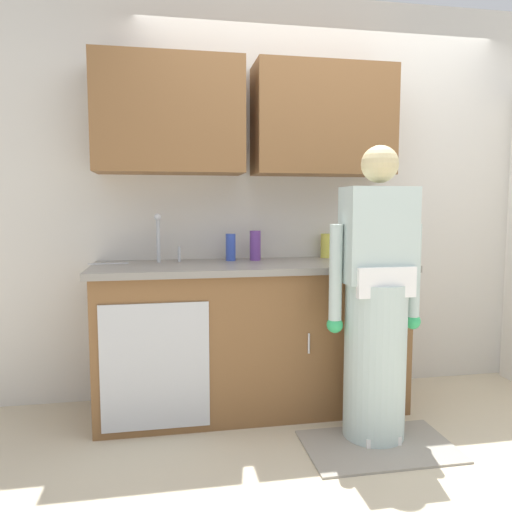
# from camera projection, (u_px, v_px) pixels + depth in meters

# --- Properties ---
(ground_plane) EXTENTS (9.00, 9.00, 0.00)m
(ground_plane) POSITION_uv_depth(u_px,v_px,m) (377.00, 452.00, 2.60)
(ground_plane) COLOR beige
(kitchen_wall_with_uppers) EXTENTS (4.80, 0.44, 2.70)m
(kitchen_wall_with_uppers) POSITION_uv_depth(u_px,v_px,m) (303.00, 180.00, 3.40)
(kitchen_wall_with_uppers) COLOR beige
(kitchen_wall_with_uppers) RESTS_ON ground
(counter_cabinet) EXTENTS (1.90, 0.62, 0.90)m
(counter_cabinet) POSITION_uv_depth(u_px,v_px,m) (251.00, 339.00, 3.14)
(counter_cabinet) COLOR brown
(counter_cabinet) RESTS_ON ground
(countertop) EXTENTS (1.96, 0.66, 0.04)m
(countertop) POSITION_uv_depth(u_px,v_px,m) (252.00, 266.00, 3.09)
(countertop) COLOR gray
(countertop) RESTS_ON counter_cabinet
(sink) EXTENTS (0.50, 0.36, 0.35)m
(sink) POSITION_uv_depth(u_px,v_px,m) (165.00, 267.00, 3.00)
(sink) COLOR #B7BABF
(sink) RESTS_ON counter_cabinet
(person_at_sink) EXTENTS (0.55, 0.34, 1.62)m
(person_at_sink) POSITION_uv_depth(u_px,v_px,m) (376.00, 316.00, 2.71)
(person_at_sink) COLOR white
(person_at_sink) RESTS_ON ground
(floor_mat) EXTENTS (0.80, 0.50, 0.01)m
(floor_mat) POSITION_uv_depth(u_px,v_px,m) (379.00, 446.00, 2.65)
(floor_mat) COLOR gray
(floor_mat) RESTS_ON ground
(bottle_cleaner_spray) EXTENTS (0.08, 0.08, 0.17)m
(bottle_cleaner_spray) POSITION_uv_depth(u_px,v_px,m) (326.00, 246.00, 3.41)
(bottle_cleaner_spray) COLOR #D8D14C
(bottle_cleaner_spray) RESTS_ON countertop
(bottle_water_tall) EXTENTS (0.06, 0.06, 0.18)m
(bottle_water_tall) POSITION_uv_depth(u_px,v_px,m) (231.00, 247.00, 3.22)
(bottle_water_tall) COLOR #334CB2
(bottle_water_tall) RESTS_ON countertop
(bottle_water_short) EXTENTS (0.07, 0.07, 0.20)m
(bottle_water_short) POSITION_uv_depth(u_px,v_px,m) (255.00, 246.00, 3.24)
(bottle_water_short) COLOR #66388C
(bottle_water_short) RESTS_ON countertop
(cup_by_sink) EXTENTS (0.08, 0.08, 0.08)m
(cup_by_sink) POSITION_uv_depth(u_px,v_px,m) (387.00, 257.00, 3.07)
(cup_by_sink) COLOR #33478C
(cup_by_sink) RESTS_ON countertop
(knife_on_counter) EXTENTS (0.24, 0.04, 0.01)m
(knife_on_counter) POSITION_uv_depth(u_px,v_px,m) (108.00, 263.00, 3.04)
(knife_on_counter) COLOR silver
(knife_on_counter) RESTS_ON countertop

